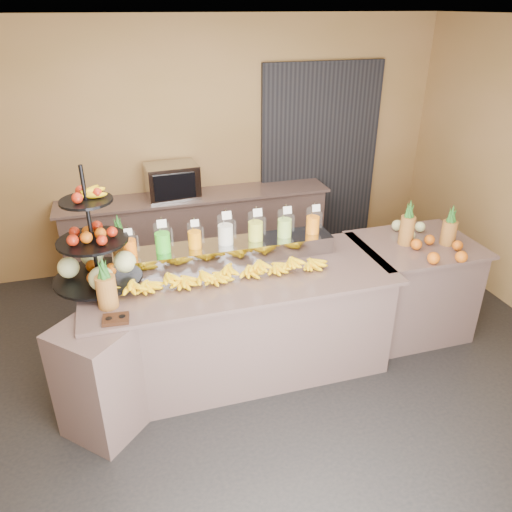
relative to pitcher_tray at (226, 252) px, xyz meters
name	(u,v)px	position (x,y,z in m)	size (l,w,h in m)	color
ground	(250,387)	(0.04, -0.58, -1.01)	(6.00, 6.00, 0.00)	black
room_envelope	(245,141)	(0.23, 0.21, 0.87)	(6.04, 5.02, 2.82)	olive
buffet_counter	(228,327)	(-0.07, -0.32, -0.54)	(2.75, 1.25, 0.93)	gray
right_counter	(410,287)	(1.74, -0.18, -0.54)	(1.08, 0.88, 0.93)	gray
back_ledge	(198,232)	(0.04, 1.67, -0.54)	(3.10, 0.55, 0.93)	gray
pitcher_tray	(226,252)	(0.00, 0.00, 0.00)	(1.85, 0.30, 0.15)	gray
juice_pitcher_orange_a	(130,245)	(-0.78, 0.00, 0.16)	(0.11, 0.11, 0.26)	silver
juice_pitcher_green	(162,240)	(-0.52, 0.00, 0.18)	(0.13, 0.13, 0.31)	silver
juice_pitcher_orange_b	(195,237)	(-0.26, 0.00, 0.17)	(0.11, 0.12, 0.28)	silver
juice_pitcher_milk	(225,232)	(0.00, 0.00, 0.18)	(0.13, 0.14, 0.32)	silver
juice_pitcher_lemon	(256,228)	(0.26, 0.00, 0.18)	(0.13, 0.14, 0.32)	silver
juice_pitcher_lime	(285,225)	(0.52, 0.00, 0.18)	(0.13, 0.13, 0.31)	silver
juice_pitcher_orange_c	(313,222)	(0.78, 0.00, 0.17)	(0.12, 0.13, 0.29)	silver
banana_heap	(214,272)	(-0.17, -0.31, -0.01)	(1.80, 0.16, 0.15)	yellow
fruit_stand	(102,255)	(-1.00, -0.12, 0.16)	(0.75, 0.75, 0.95)	black
condiment_caddy	(116,319)	(-0.94, -0.68, -0.06)	(0.18, 0.13, 0.03)	#32190D
pineapple_left_a	(106,288)	(-0.98, -0.48, 0.07)	(0.14, 0.14, 0.40)	brown
pineapple_left_b	(121,244)	(-0.85, 0.22, 0.09)	(0.14, 0.14, 0.43)	brown
right_fruit_pile	(432,241)	(1.79, -0.32, 0.01)	(0.50, 0.48, 0.26)	brown
oven_warmer	(172,181)	(-0.21, 1.67, 0.11)	(0.56, 0.39, 0.38)	gray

